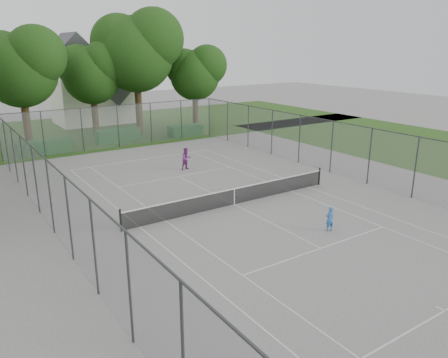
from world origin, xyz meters
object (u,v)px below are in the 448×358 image
tennis_net (234,196)px  house (91,88)px  woman_player (186,159)px  girl_player (330,219)px

tennis_net → house: size_ratio=1.34×
woman_player → house: bearing=80.8°
girl_player → woman_player: (-0.37, 12.89, 0.17)m
girl_player → woman_player: bearing=-81.3°
tennis_net → house: (2.12, 30.35, 3.34)m
house → girl_player: size_ratio=8.05×
house → woman_player: house is taller
woman_player → tennis_net: bearing=-106.7°
tennis_net → girl_player: girl_player is taller
tennis_net → woman_player: (1.29, 7.62, 0.25)m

